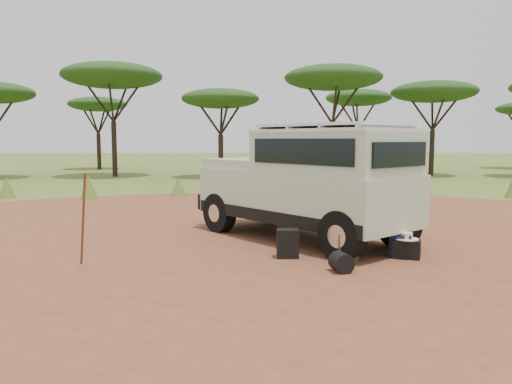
{
  "coord_description": "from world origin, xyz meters",
  "views": [
    {
      "loc": [
        -0.32,
        -9.03,
        2.07
      ],
      "look_at": [
        -0.23,
        1.11,
        1.0
      ],
      "focal_mm": 35.0,
      "sensor_mm": 36.0,
      "label": 1
    }
  ],
  "objects_px": {
    "backpack_black": "(288,244)",
    "duffel_navy": "(400,246)",
    "safari_vehicle": "(308,185)",
    "backpack_olive": "(348,248)",
    "backpack_navy": "(343,240)",
    "hard_case": "(406,249)",
    "walking_staff": "(83,220)"
  },
  "relations": [
    {
      "from": "walking_staff",
      "to": "hard_case",
      "type": "bearing_deg",
      "value": -32.44
    },
    {
      "from": "walking_staff",
      "to": "backpack_black",
      "type": "height_order",
      "value": "walking_staff"
    },
    {
      "from": "safari_vehicle",
      "to": "backpack_olive",
      "type": "height_order",
      "value": "safari_vehicle"
    },
    {
      "from": "walking_staff",
      "to": "hard_case",
      "type": "distance_m",
      "value": 5.5
    },
    {
      "from": "backpack_navy",
      "to": "duffel_navy",
      "type": "distance_m",
      "value": 1.02
    },
    {
      "from": "backpack_navy",
      "to": "hard_case",
      "type": "height_order",
      "value": "backpack_navy"
    },
    {
      "from": "backpack_black",
      "to": "backpack_navy",
      "type": "relative_size",
      "value": 0.82
    },
    {
      "from": "safari_vehicle",
      "to": "backpack_black",
      "type": "relative_size",
      "value": 9.63
    },
    {
      "from": "hard_case",
      "to": "backpack_olive",
      "type": "bearing_deg",
      "value": -146.91
    },
    {
      "from": "backpack_black",
      "to": "backpack_olive",
      "type": "relative_size",
      "value": 1.07
    },
    {
      "from": "backpack_black",
      "to": "backpack_olive",
      "type": "distance_m",
      "value": 1.05
    },
    {
      "from": "backpack_black",
      "to": "backpack_navy",
      "type": "height_order",
      "value": "backpack_navy"
    },
    {
      "from": "walking_staff",
      "to": "backpack_black",
      "type": "bearing_deg",
      "value": -28.71
    },
    {
      "from": "safari_vehicle",
      "to": "hard_case",
      "type": "relative_size",
      "value": 10.37
    },
    {
      "from": "walking_staff",
      "to": "backpack_navy",
      "type": "distance_m",
      "value": 4.4
    },
    {
      "from": "safari_vehicle",
      "to": "backpack_navy",
      "type": "xyz_separation_m",
      "value": [
        0.44,
        -1.56,
        -0.83
      ]
    },
    {
      "from": "backpack_navy",
      "to": "backpack_olive",
      "type": "height_order",
      "value": "backpack_navy"
    },
    {
      "from": "backpack_olive",
      "to": "hard_case",
      "type": "distance_m",
      "value": 1.08
    },
    {
      "from": "backpack_black",
      "to": "backpack_navy",
      "type": "distance_m",
      "value": 0.97
    },
    {
      "from": "backpack_black",
      "to": "duffel_navy",
      "type": "relative_size",
      "value": 1.23
    },
    {
      "from": "backpack_black",
      "to": "backpack_navy",
      "type": "bearing_deg",
      "value": -0.18
    },
    {
      "from": "safari_vehicle",
      "to": "walking_staff",
      "type": "distance_m",
      "value": 4.45
    },
    {
      "from": "backpack_olive",
      "to": "hard_case",
      "type": "height_order",
      "value": "backpack_olive"
    },
    {
      "from": "walking_staff",
      "to": "backpack_navy",
      "type": "height_order",
      "value": "walking_staff"
    },
    {
      "from": "backpack_black",
      "to": "duffel_navy",
      "type": "bearing_deg",
      "value": 0.01
    },
    {
      "from": "backpack_olive",
      "to": "hard_case",
      "type": "bearing_deg",
      "value": 20.01
    },
    {
      "from": "backpack_navy",
      "to": "hard_case",
      "type": "bearing_deg",
      "value": 30.14
    },
    {
      "from": "walking_staff",
      "to": "backpack_navy",
      "type": "relative_size",
      "value": 2.53
    },
    {
      "from": "walking_staff",
      "to": "duffel_navy",
      "type": "bearing_deg",
      "value": -31.63
    },
    {
      "from": "backpack_olive",
      "to": "hard_case",
      "type": "xyz_separation_m",
      "value": [
        1.06,
        0.22,
        -0.07
      ]
    },
    {
      "from": "safari_vehicle",
      "to": "duffel_navy",
      "type": "relative_size",
      "value": 11.82
    },
    {
      "from": "backpack_navy",
      "to": "backpack_olive",
      "type": "distance_m",
      "value": 0.28
    }
  ]
}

